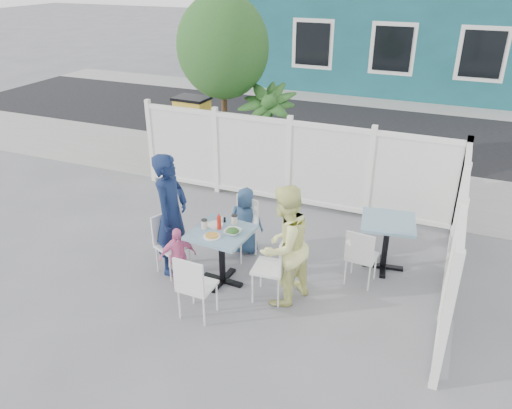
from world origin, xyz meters
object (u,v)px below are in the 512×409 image
at_px(chair_right, 276,263).
at_px(chair_back, 243,223).
at_px(main_table, 221,243).
at_px(toddler, 178,257).
at_px(man, 171,214).
at_px(spare_table, 387,232).
at_px(utility_cabinet, 193,128).
at_px(woman, 284,246).
at_px(chair_near, 194,283).
at_px(boy, 246,221).
at_px(chair_left, 169,239).

distance_m(chair_right, chair_back, 1.22).
bearing_deg(main_table, toddler, -152.02).
relative_size(chair_right, man, 0.53).
distance_m(main_table, spare_table, 2.36).
xyz_separation_m(utility_cabinet, woman, (3.75, -4.37, 0.17)).
height_order(chair_right, chair_near, chair_right).
relative_size(utility_cabinet, chair_near, 1.45).
relative_size(chair_right, toddler, 1.08).
bearing_deg(boy, chair_back, 75.07).
xyz_separation_m(utility_cabinet, chair_back, (2.80, -3.52, -0.12)).
bearing_deg(toddler, chair_near, -88.59).
bearing_deg(chair_near, woman, 43.94).
bearing_deg(chair_right, spare_table, -47.80).
xyz_separation_m(spare_table, woman, (-1.11, -1.27, 0.21)).
bearing_deg(spare_table, man, -157.13).
distance_m(chair_right, chair_near, 1.10).
height_order(main_table, chair_back, chair_back).
distance_m(chair_back, toddler, 1.19).
bearing_deg(main_table, chair_left, -179.04).
bearing_deg(main_table, chair_back, 92.82).
distance_m(man, toddler, 0.61).
height_order(utility_cabinet, chair_back, utility_cabinet).
xyz_separation_m(main_table, boy, (-0.03, 0.89, -0.10)).
bearing_deg(chair_left, chair_back, 159.52).
bearing_deg(utility_cabinet, main_table, -53.77).
bearing_deg(chair_right, chair_left, 83.25).
relative_size(main_table, chair_right, 0.87).
xyz_separation_m(woman, toddler, (-1.45, -0.23, -0.38)).
bearing_deg(man, chair_near, -141.94).
relative_size(man, woman, 1.09).
relative_size(utility_cabinet, chair_right, 1.38).
relative_size(main_table, chair_left, 0.93).
bearing_deg(main_table, chair_right, -4.94).
relative_size(utility_cabinet, main_table, 1.59).
relative_size(utility_cabinet, boy, 1.24).
xyz_separation_m(man, toddler, (0.26, -0.32, -0.45)).
distance_m(main_table, boy, 0.89).
xyz_separation_m(utility_cabinet, chair_right, (3.65, -4.39, -0.10)).
bearing_deg(woman, chair_near, -26.58).
bearing_deg(woman, utility_cabinet, -118.30).
bearing_deg(main_table, boy, 92.02).
xyz_separation_m(main_table, chair_left, (-0.83, -0.01, -0.12)).
bearing_deg(woman, spare_table, 160.03).
height_order(utility_cabinet, main_table, utility_cabinet).
height_order(spare_table, chair_near, chair_near).
bearing_deg(chair_right, main_table, 80.28).
distance_m(utility_cabinet, spare_table, 5.76).
bearing_deg(utility_cabinet, boy, -47.80).
bearing_deg(man, boy, -46.68).
height_order(chair_near, woman, woman).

